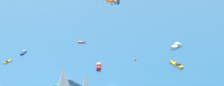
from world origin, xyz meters
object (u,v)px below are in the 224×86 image
Objects in this scene: motorboat_inshore at (8,62)px; marker_buoy at (135,59)px; motorboat_ahead at (23,53)px; motorboat_mid_cluster at (175,46)px; sailboat_far_port at (86,84)px; motorboat_outer_ring_b at (82,42)px; biplane_lead at (113,1)px; sailboat_far_stbd at (63,77)px; motorboat_outer_ring_d at (99,67)px; motorboat_outer_ring_e at (176,64)px.

marker_buoy reaches higher than motorboat_inshore.
motorboat_ahead is 93.97m from motorboat_mid_cluster.
motorboat_ahead is at bearing -110.29° from motorboat_inshore.
motorboat_inshore is at bearing -41.70° from sailboat_far_port.
biplane_lead is (-16.31, 65.92, 38.36)m from motorboat_outer_ring_b.
motorboat_mid_cluster is at bearing -129.39° from biplane_lead.
motorboat_outer_ring_b is at bearing -76.10° from biplane_lead.
marker_buoy is at bearing -125.15° from sailboat_far_port.
sailboat_far_port is 1.40× the size of motorboat_ahead.
motorboat_outer_ring_b is 2.44× the size of marker_buoy.
motorboat_ahead is (28.55, -47.34, -4.70)m from sailboat_far_stbd.
sailboat_far_port is at bearing 126.18° from motorboat_ahead.
motorboat_outer_ring_d is (49.13, 30.98, -0.19)m from motorboat_mid_cluster.
motorboat_outer_ring_b is at bearing -94.90° from sailboat_far_stbd.
motorboat_ahead is 0.76× the size of motorboat_outer_ring_d.
sailboat_far_stbd is 2.23× the size of motorboat_outer_ring_b.
sailboat_far_stbd is 1.22× the size of motorboat_outer_ring_e.
sailboat_far_port is at bearing 26.64° from biplane_lead.
motorboat_mid_cluster is at bearing -133.26° from sailboat_far_port.
biplane_lead is (-22.01, -0.57, 33.54)m from sailboat_far_stbd.
sailboat_far_stbd is at bearing -28.40° from sailboat_far_port.
marker_buoy reaches higher than motorboat_ahead.
biplane_lead is (-5.90, 21.67, 38.07)m from motorboat_outer_ring_d.
biplane_lead reaches higher than motorboat_ahead.
motorboat_outer_ring_d is 4.16× the size of marker_buoy.
motorboat_outer_ring_b is at bearing -12.56° from motorboat_mid_cluster.
sailboat_far_port is 1.07× the size of motorboat_outer_ring_d.
motorboat_mid_cluster reaches higher than motorboat_outer_ring_e.
motorboat_ahead is 89.27m from motorboat_outer_ring_e.
motorboat_mid_cluster is 58.08m from motorboat_outer_ring_d.
biplane_lead is (-55.67, 32.94, 38.34)m from motorboat_inshore.
motorboat_mid_cluster reaches higher than motorboat_ahead.
sailboat_far_port is at bearing 93.46° from motorboat_outer_ring_b.
motorboat_mid_cluster reaches higher than marker_buoy.
motorboat_mid_cluster is 1.11× the size of motorboat_outer_ring_e.
motorboat_ahead is at bearing -53.82° from sailboat_far_port.
motorboat_outer_ring_e is 1.44× the size of biplane_lead.
motorboat_outer_ring_b is 67.54m from motorboat_outer_ring_e.
motorboat_outer_ring_b is (59.54, -13.27, -0.47)m from motorboat_mid_cluster.
motorboat_mid_cluster is at bearing -168.73° from motorboat_inshore.
sailboat_far_port is at bearing 46.74° from motorboat_mid_cluster.
sailboat_far_stbd is at bearing 85.10° from motorboat_outer_ring_b.
biplane_lead is at bearing 65.21° from marker_buoy.
biplane_lead reaches higher than marker_buoy.
motorboat_inshore is 0.80× the size of motorboat_ahead.
biplane_lead reaches higher than motorboat_outer_ring_d.
motorboat_inshore is at bearing -0.79° from marker_buoy.
motorboat_outer_ring_e reaches higher than motorboat_outer_ring_d.
motorboat_mid_cluster is at bearing 167.44° from motorboat_outer_ring_b.
sailboat_far_port is 1.00× the size of motorboat_outer_ring_e.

